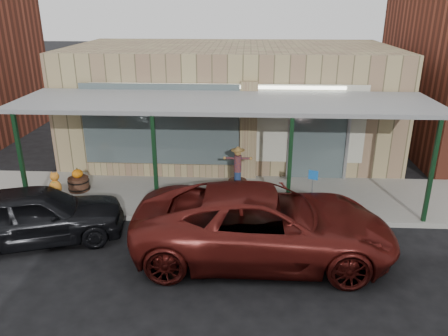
# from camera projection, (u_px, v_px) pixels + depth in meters

# --- Properties ---
(ground) EXTENTS (120.00, 120.00, 0.00)m
(ground) POSITION_uv_depth(u_px,v_px,m) (216.00, 263.00, 10.23)
(ground) COLOR black
(ground) RESTS_ON ground
(sidewalk) EXTENTS (40.00, 3.20, 0.15)m
(sidewalk) POSITION_uv_depth(u_px,v_px,m) (225.00, 197.00, 13.56)
(sidewalk) COLOR gray
(sidewalk) RESTS_ON ground
(storefront) EXTENTS (12.00, 6.25, 4.20)m
(storefront) POSITION_uv_depth(u_px,v_px,m) (231.00, 101.00, 17.09)
(storefront) COLOR tan
(storefront) RESTS_ON ground
(awning) EXTENTS (12.00, 3.00, 3.04)m
(awning) POSITION_uv_depth(u_px,v_px,m) (225.00, 104.00, 12.47)
(awning) COLOR slate
(awning) RESTS_ON ground
(block_buildings_near) EXTENTS (61.00, 8.00, 8.00)m
(block_buildings_near) POSITION_uv_depth(u_px,v_px,m) (282.00, 55.00, 17.36)
(block_buildings_near) COLOR brown
(block_buildings_near) RESTS_ON ground
(barrel_scarecrow) EXTENTS (0.90, 0.62, 1.49)m
(barrel_scarecrow) POSITION_uv_depth(u_px,v_px,m) (238.00, 176.00, 13.58)
(barrel_scarecrow) COLOR #553322
(barrel_scarecrow) RESTS_ON sidewalk
(barrel_pumpkin) EXTENTS (0.71, 0.71, 0.75)m
(barrel_pumpkin) POSITION_uv_depth(u_px,v_px,m) (79.00, 182.00, 13.74)
(barrel_pumpkin) COLOR #553322
(barrel_pumpkin) RESTS_ON sidewalk
(handicap_sign) EXTENTS (0.25, 0.12, 1.28)m
(handicap_sign) POSITION_uv_depth(u_px,v_px,m) (312.00, 186.00, 12.07)
(handicap_sign) COLOR gray
(handicap_sign) RESTS_ON sidewalk
(parked_sedan) EXTENTS (4.63, 2.98, 1.53)m
(parked_sedan) POSITION_uv_depth(u_px,v_px,m) (36.00, 215.00, 10.96)
(parked_sedan) COLOR black
(parked_sedan) RESTS_ON ground
(car_maroon) EXTENTS (6.13, 2.85, 1.70)m
(car_maroon) POSITION_uv_depth(u_px,v_px,m) (264.00, 224.00, 10.28)
(car_maroon) COLOR #501310
(car_maroon) RESTS_ON ground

